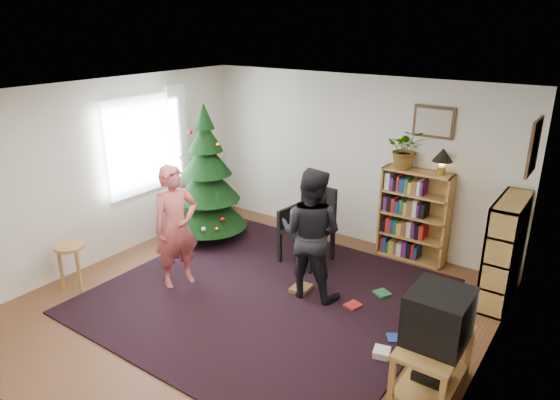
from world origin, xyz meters
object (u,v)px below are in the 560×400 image
Objects in this scene: person_by_chair at (311,234)px; table_lamp at (443,157)px; picture_right at (534,147)px; armchair at (311,221)px; bookshelf_back at (414,215)px; person_standing at (176,227)px; potted_plant at (406,149)px; stool at (71,255)px; tv_stand at (433,361)px; bookshelf_right at (504,250)px; christmas_tree at (207,185)px; picture_back at (434,122)px; crt_tv at (438,317)px.

table_lamp is (0.95, 1.68, 0.73)m from person_by_chair.
armchair is (-2.57, -0.26, -1.37)m from picture_right.
person_standing is (-2.17, -2.41, 0.13)m from bookshelf_back.
person_standing is 2.87× the size of potted_plant.
person_standing is (0.99, 0.87, 0.32)m from stool.
stool is 2.99m from person_by_chair.
tv_stand is 2.06m from person_by_chair.
table_lamp reaches higher than bookshelf_right.
armchair is (1.65, 0.29, -0.30)m from christmas_tree.
picture_back is 1.00× the size of potted_plant.
bookshelf_right is 1.22× the size of armchair.
crt_tv is at bearing -65.21° from bookshelf_back.
picture_right is 1.68× the size of table_lamp.
christmas_tree reaches higher than stool.
person_standing is 4.43× the size of table_lamp.
armchair is 1.00m from person_by_chair.
potted_plant is (1.97, 2.41, 0.78)m from person_standing.
picture_back is at bearing 112.02° from tv_stand.
picture_back reaches higher than armchair.
armchair is at bearing -141.73° from picture_back.
table_lamp reaches higher than tv_stand.
stool is at bearing -136.46° from table_lamp.
christmas_tree is (-4.23, -0.56, -1.07)m from picture_right.
bookshelf_back is 0.80× the size of person_by_chair.
bookshelf_right is 3.65× the size of table_lamp.
potted_plant is at bearing 118.49° from tv_stand.
picture_right is at bearing -27.83° from table_lamp.
bookshelf_back is 3.24m from person_standing.
christmas_tree is 1.43m from person_standing.
table_lamp is (3.45, 3.28, 1.07)m from stool.
picture_right is 2.53m from tv_stand.
person_by_chair is at bearing -152.32° from picture_right.
bookshelf_right is at bearing -20.41° from bookshelf_back.
picture_back is at bearing 24.77° from potted_plant.
christmas_tree is 5.90× the size of table_lamp.
bookshelf_right is at bearing 9.27° from christmas_tree.
christmas_tree reaches higher than person_standing.
picture_back reaches higher than crt_tv.
bookshelf_right is at bearing -27.23° from picture_back.
christmas_tree reaches higher than crt_tv.
armchair is at bearing -174.22° from picture_right.
person_by_chair is at bearing -105.16° from potted_plant.
armchair is at bearing 144.40° from tv_stand.
picture_back reaches higher than bookshelf_back.
picture_back reaches higher than potted_plant.
person_standing is at bearing -63.00° from christmas_tree.
person_standing is 3.21m from potted_plant.
stool is at bearing -131.98° from potted_plant.
christmas_tree reaches higher than table_lamp.
bookshelf_back reaches higher than crt_tv.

